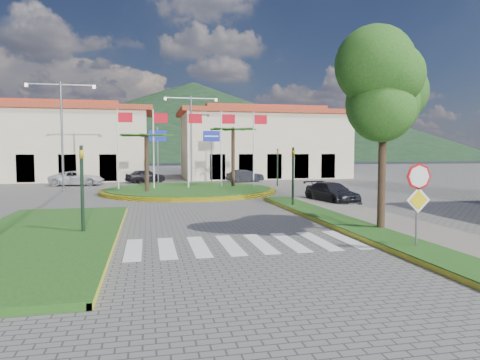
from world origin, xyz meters
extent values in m
plane|color=#63605E|center=(0.00, 0.00, 0.00)|extent=(160.00, 160.00, 0.00)
cube|color=gray|center=(6.00, 2.00, 0.07)|extent=(4.00, 28.00, 0.15)
cube|color=#214B15|center=(4.80, 2.00, 0.09)|extent=(1.60, 28.00, 0.18)
cube|color=#214B15|center=(-6.50, 6.00, 0.09)|extent=(5.00, 14.00, 0.18)
cube|color=silver|center=(0.00, 4.00, 0.01)|extent=(8.00, 3.00, 0.01)
cylinder|color=yellow|center=(0.00, 22.00, 0.12)|extent=(12.70, 12.70, 0.24)
cylinder|color=#214B15|center=(0.00, 22.00, 0.15)|extent=(12.00, 12.00, 0.30)
cylinder|color=black|center=(-3.00, 20.00, 2.02)|extent=(0.28, 0.28, 4.05)
cylinder|color=black|center=(3.50, 23.00, 2.34)|extent=(0.28, 0.28, 4.68)
cylinder|color=silver|center=(-5.00, 22.50, 3.00)|extent=(0.10, 0.10, 6.00)
cube|color=red|center=(-4.45, 22.50, 5.40)|extent=(1.00, 0.03, 0.70)
cylinder|color=silver|center=(-2.50, 22.50, 3.00)|extent=(0.10, 0.10, 6.00)
cube|color=red|center=(-1.95, 22.50, 5.40)|extent=(1.00, 0.03, 0.70)
cylinder|color=silver|center=(0.00, 22.50, 3.00)|extent=(0.10, 0.10, 6.00)
cube|color=red|center=(0.55, 22.50, 5.40)|extent=(1.00, 0.03, 0.70)
cylinder|color=silver|center=(2.50, 22.50, 3.00)|extent=(0.10, 0.10, 6.00)
cube|color=red|center=(3.05, 22.50, 5.40)|extent=(1.00, 0.03, 0.70)
cylinder|color=silver|center=(5.00, 22.50, 3.00)|extent=(0.10, 0.10, 6.00)
cube|color=red|center=(5.55, 22.50, 5.40)|extent=(1.00, 0.03, 0.70)
cylinder|color=slate|center=(4.90, 2.00, 1.25)|extent=(0.07, 0.07, 2.50)
cylinder|color=red|center=(4.90, 1.95, 2.25)|extent=(0.80, 0.03, 0.80)
cube|color=yellow|center=(4.90, 1.94, 1.55)|extent=(0.78, 0.03, 0.78)
cylinder|color=black|center=(5.50, 5.00, 2.20)|extent=(0.28, 0.28, 4.40)
ellipsoid|color=#1A4A13|center=(5.50, 5.00, 5.20)|extent=(3.60, 3.60, 3.20)
cylinder|color=black|center=(-5.20, 6.50, 1.60)|extent=(0.12, 0.12, 3.20)
imported|color=#C49512|center=(-5.20, 6.50, 2.60)|extent=(0.15, 0.18, 0.90)
cylinder|color=black|center=(4.50, 12.00, 1.60)|extent=(0.12, 0.12, 3.20)
imported|color=#C49512|center=(4.50, 12.00, 2.60)|extent=(0.15, 0.18, 0.90)
cylinder|color=black|center=(8.00, 26.00, 1.60)|extent=(0.12, 0.12, 3.20)
imported|color=#C49512|center=(8.00, 26.00, 2.60)|extent=(0.18, 0.15, 0.90)
cylinder|color=slate|center=(-2.00, 31.00, 2.60)|extent=(0.12, 0.12, 5.20)
cube|color=#101FAE|center=(-2.00, 30.94, 4.40)|extent=(1.60, 0.05, 1.00)
cylinder|color=slate|center=(3.00, 31.00, 2.60)|extent=(0.12, 0.12, 5.20)
cube|color=#101FAE|center=(3.00, 30.94, 4.40)|extent=(1.60, 0.05, 1.00)
cylinder|color=slate|center=(1.00, 30.00, 4.00)|extent=(0.16, 0.16, 8.00)
cube|color=slate|center=(-0.20, 30.00, 7.80)|extent=(2.40, 0.08, 0.08)
cube|color=slate|center=(2.20, 30.00, 7.80)|extent=(2.40, 0.08, 0.08)
cylinder|color=slate|center=(-9.00, 24.00, 4.00)|extent=(0.16, 0.16, 8.00)
cube|color=slate|center=(-10.20, 24.00, 7.80)|extent=(2.40, 0.08, 0.08)
cube|color=slate|center=(-7.80, 24.00, 7.80)|extent=(2.40, 0.08, 0.08)
cube|color=beige|center=(-14.00, 38.00, 3.50)|extent=(22.00, 9.00, 7.00)
cube|color=#95371D|center=(-14.00, 38.00, 7.25)|extent=(23.32, 9.54, 0.50)
cube|color=#95371D|center=(-14.00, 38.00, 7.75)|extent=(16.50, 4.95, 0.60)
cube|color=beige|center=(10.00, 38.00, 3.50)|extent=(18.00, 9.00, 7.00)
cube|color=#95371D|center=(10.00, 38.00, 7.25)|extent=(19.08, 9.54, 0.50)
cube|color=#95371D|center=(10.00, 38.00, 7.75)|extent=(13.50, 4.95, 0.60)
cone|color=black|center=(15.00, 160.00, 15.00)|extent=(180.00, 180.00, 30.00)
cone|color=black|center=(70.00, 135.00, 9.00)|extent=(120.00, 120.00, 18.00)
cone|color=black|center=(-10.00, 130.00, 8.00)|extent=(110.00, 110.00, 16.00)
imported|color=#BABBBD|center=(-8.97, 30.00, 0.63)|extent=(4.69, 2.47, 1.26)
imported|color=black|center=(-3.13, 32.34, 0.64)|extent=(4.03, 2.91, 1.28)
imported|color=black|center=(6.33, 31.18, 0.59)|extent=(3.80, 2.11, 1.19)
imported|color=black|center=(7.50, 13.72, 0.60)|extent=(2.38, 4.34, 1.19)
camera|label=1|loc=(-2.95, -9.25, 3.00)|focal=32.00mm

